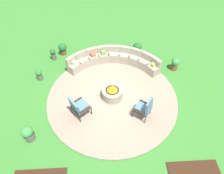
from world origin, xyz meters
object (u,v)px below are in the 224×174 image
at_px(fire_pit, 112,92).
at_px(lounge_chair_front_right, 145,108).
at_px(potted_plant_2, 28,133).
at_px(potted_plant_3, 137,48).
at_px(potted_plant_0, 63,48).
at_px(potted_plant_5, 53,54).
at_px(curved_stone_bench, 114,60).
at_px(lounge_chair_front_left, 79,106).
at_px(potted_plant_4, 39,75).
at_px(potted_plant_1, 175,64).

height_order(fire_pit, lounge_chair_front_right, lounge_chair_front_right).
relative_size(fire_pit, potted_plant_2, 1.29).
bearing_deg(fire_pit, potted_plant_3, 63.47).
distance_m(potted_plant_0, potted_plant_2, 4.91).
xyz_separation_m(lounge_chair_front_right, potted_plant_5, (-3.99, 3.76, -0.27)).
bearing_deg(lounge_chair_front_right, potted_plant_2, 133.87).
bearing_deg(potted_plant_0, potted_plant_3, -3.46).
distance_m(curved_stone_bench, potted_plant_3, 1.51).
bearing_deg(potted_plant_2, potted_plant_5, 86.89).
bearing_deg(lounge_chair_front_right, curved_stone_bench, 52.01).
relative_size(curved_stone_bench, potted_plant_2, 6.45).
bearing_deg(lounge_chair_front_right, lounge_chair_front_left, 119.59).
xyz_separation_m(curved_stone_bench, potted_plant_5, (-3.00, 0.67, -0.05)).
distance_m(potted_plant_2, potted_plant_4, 3.06).
xyz_separation_m(potted_plant_3, potted_plant_5, (-4.26, -0.17, -0.06)).
height_order(fire_pit, potted_plant_5, fire_pit).
xyz_separation_m(potted_plant_4, potted_plant_5, (0.44, 1.42, 0.04)).
xyz_separation_m(potted_plant_2, potted_plant_3, (4.50, 4.64, 0.03)).
xyz_separation_m(potted_plant_0, potted_plant_1, (5.48, -1.47, -0.01)).
bearing_deg(lounge_chair_front_right, potted_plant_0, 74.81).
bearing_deg(potted_plant_0, potted_plant_1, -15.01).
relative_size(lounge_chair_front_left, potted_plant_1, 1.60).
bearing_deg(curved_stone_bench, potted_plant_3, 33.65).
bearing_deg(potted_plant_3, fire_pit, -116.53).
height_order(fire_pit, lounge_chair_front_left, lounge_chair_front_left).
height_order(lounge_chair_front_right, potted_plant_0, lounge_chair_front_right).
xyz_separation_m(lounge_chair_front_right, potted_plant_1, (1.93, 2.68, -0.25)).
bearing_deg(potted_plant_5, fire_pit, -43.75).
height_order(lounge_chair_front_right, potted_plant_3, lounge_chair_front_right).
distance_m(fire_pit, lounge_chair_front_left, 1.59).
bearing_deg(lounge_chair_front_left, potted_plant_2, -100.80).
bearing_deg(potted_plant_4, potted_plant_0, 64.20).
bearing_deg(curved_stone_bench, potted_plant_5, 167.35).
relative_size(curved_stone_bench, lounge_chair_front_left, 4.19).
height_order(potted_plant_0, potted_plant_3, potted_plant_3).
relative_size(curved_stone_bench, potted_plant_4, 7.94).
bearing_deg(potted_plant_3, potted_plant_1, -36.80).
height_order(potted_plant_4, potted_plant_5, potted_plant_5).
relative_size(potted_plant_2, potted_plant_4, 1.23).
relative_size(lounge_chair_front_right, potted_plant_2, 1.51).
bearing_deg(potted_plant_4, potted_plant_3, 18.61).
xyz_separation_m(fire_pit, potted_plant_0, (-2.39, 3.10, 0.02)).
height_order(potted_plant_2, potted_plant_3, potted_plant_3).
relative_size(fire_pit, potted_plant_3, 1.25).
xyz_separation_m(lounge_chair_front_right, potted_plant_4, (-4.43, 2.34, -0.31)).
bearing_deg(potted_plant_1, potted_plant_2, -151.12).
relative_size(curved_stone_bench, potted_plant_0, 6.85).
height_order(curved_stone_bench, potted_plant_4, curved_stone_bench).
xyz_separation_m(lounge_chair_front_left, potted_plant_0, (-1.07, 3.95, -0.24)).
xyz_separation_m(potted_plant_3, potted_plant_4, (-4.70, -1.58, -0.10)).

